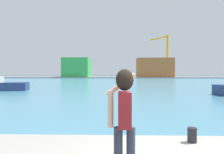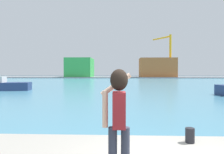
# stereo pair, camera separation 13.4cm
# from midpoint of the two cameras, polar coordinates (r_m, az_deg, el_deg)

# --- Properties ---
(ground_plane) EXTENTS (220.00, 220.00, 0.00)m
(ground_plane) POSITION_cam_midpoint_polar(r_m,az_deg,el_deg) (53.47, 2.57, -1.32)
(ground_plane) COLOR #334751
(harbor_water) EXTENTS (140.00, 100.00, 0.02)m
(harbor_water) POSITION_cam_midpoint_polar(r_m,az_deg,el_deg) (55.47, 2.53, -1.22)
(harbor_water) COLOR teal
(harbor_water) RESTS_ON ground_plane
(far_shore_dock) EXTENTS (140.00, 20.00, 0.44)m
(far_shore_dock) POSITION_cam_midpoint_polar(r_m,az_deg,el_deg) (95.44, 2.10, -0.07)
(far_shore_dock) COLOR gray
(far_shore_dock) RESTS_ON ground_plane
(person_photographer) EXTENTS (0.52, 0.55, 1.74)m
(person_photographer) POSITION_cam_midpoint_polar(r_m,az_deg,el_deg) (3.24, 2.17, -9.76)
(person_photographer) COLOR #2D3342
(person_photographer) RESTS_ON quay_promenade
(harbor_bollard) EXTENTS (0.22, 0.22, 0.35)m
(harbor_bollard) POSITION_cam_midpoint_polar(r_m,az_deg,el_deg) (5.41, 20.96, -15.01)
(harbor_bollard) COLOR black
(harbor_bollard) RESTS_ON quay_promenade
(warehouse_left) EXTENTS (11.67, 13.09, 8.61)m
(warehouse_left) POSITION_cam_midpoint_polar(r_m,az_deg,el_deg) (95.54, -9.83, 2.62)
(warehouse_left) COLOR green
(warehouse_left) RESTS_ON far_shore_dock
(warehouse_right) EXTENTS (15.92, 8.73, 8.49)m
(warehouse_right) POSITION_cam_midpoint_polar(r_m,az_deg,el_deg) (93.67, 11.88, 2.61)
(warehouse_right) COLOR #B26633
(warehouse_right) RESTS_ON far_shore_dock
(port_crane) EXTENTS (6.98, 10.32, 19.28)m
(port_crane) POSITION_cam_midpoint_polar(r_m,az_deg,el_deg) (97.09, 14.77, 6.91)
(port_crane) COLOR yellow
(port_crane) RESTS_ON far_shore_dock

